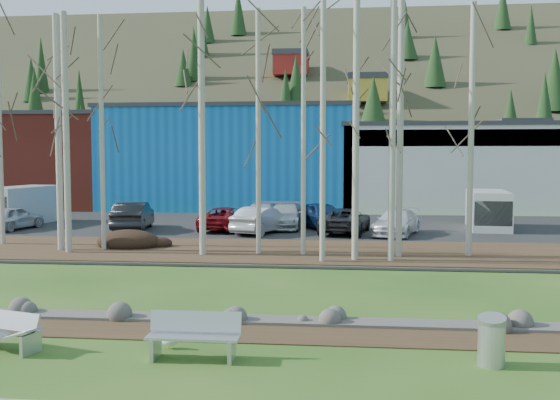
# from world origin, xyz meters

# --- Properties ---
(ground) EXTENTS (200.00, 200.00, 0.00)m
(ground) POSITION_xyz_m (0.00, 0.00, 0.00)
(ground) COLOR #224913
(ground) RESTS_ON ground
(dirt_strip) EXTENTS (80.00, 1.80, 0.03)m
(dirt_strip) POSITION_xyz_m (0.00, 2.10, 0.01)
(dirt_strip) COLOR #382616
(dirt_strip) RESTS_ON ground
(near_bank_rocks) EXTENTS (80.00, 0.80, 0.50)m
(near_bank_rocks) POSITION_xyz_m (0.00, 3.10, 0.00)
(near_bank_rocks) COLOR #47423D
(near_bank_rocks) RESTS_ON ground
(river) EXTENTS (80.00, 8.00, 0.90)m
(river) POSITION_xyz_m (0.00, 7.20, 0.00)
(river) COLOR black
(river) RESTS_ON ground
(far_bank_rocks) EXTENTS (80.00, 0.80, 0.46)m
(far_bank_rocks) POSITION_xyz_m (0.00, 11.30, 0.00)
(far_bank_rocks) COLOR #47423D
(far_bank_rocks) RESTS_ON ground
(far_bank) EXTENTS (80.00, 7.00, 0.15)m
(far_bank) POSITION_xyz_m (0.00, 14.50, 0.07)
(far_bank) COLOR #382616
(far_bank) RESTS_ON ground
(parking_lot) EXTENTS (80.00, 14.00, 0.14)m
(parking_lot) POSITION_xyz_m (0.00, 25.00, 0.07)
(parking_lot) COLOR black
(parking_lot) RESTS_ON ground
(building_brick) EXTENTS (16.32, 12.24, 7.80)m
(building_brick) POSITION_xyz_m (-24.00, 39.00, 3.91)
(building_brick) COLOR maroon
(building_brick) RESTS_ON ground
(building_blue) EXTENTS (20.40, 12.24, 8.30)m
(building_blue) POSITION_xyz_m (-6.00, 39.00, 4.16)
(building_blue) COLOR #0F5DB0
(building_blue) RESTS_ON ground
(building_white) EXTENTS (18.36, 12.24, 6.80)m
(building_white) POSITION_xyz_m (12.00, 38.98, 3.41)
(building_white) COLOR silver
(building_white) RESTS_ON ground
(hillside) EXTENTS (160.00, 72.00, 35.00)m
(hillside) POSITION_xyz_m (0.00, 84.00, 17.50)
(hillside) COLOR #32301E
(hillside) RESTS_ON ground
(bench_intact) EXTENTS (1.97, 0.61, 0.98)m
(bench_intact) POSITION_xyz_m (-0.08, 0.07, 0.49)
(bench_intact) COLOR #BABCC0
(bench_intact) RESTS_ON ground
(bench_damaged) EXTENTS (1.95, 1.08, 0.83)m
(bench_damaged) POSITION_xyz_m (-4.43, 0.27, 0.42)
(bench_damaged) COLOR #BABCC0
(bench_damaged) RESTS_ON ground
(litter_bin) EXTENTS (0.70, 0.70, 0.94)m
(litter_bin) POSITION_xyz_m (6.06, 0.26, 0.47)
(litter_bin) COLOR #BABCC0
(litter_bin) RESTS_ON ground
(seagull) EXTENTS (0.42, 0.20, 0.30)m
(seagull) POSITION_xyz_m (-0.77, 0.69, 0.17)
(seagull) COLOR gold
(seagull) RESTS_ON ground
(dirt_mound) EXTENTS (2.90, 2.05, 0.57)m
(dirt_mound) POSITION_xyz_m (-6.79, 14.90, 0.43)
(dirt_mound) COLOR black
(dirt_mound) RESTS_ON far_bank
(birch_0) EXTENTS (0.28, 0.28, 10.29)m
(birch_0) POSITION_xyz_m (-9.42, 13.67, 5.29)
(birch_0) COLOR beige
(birch_0) RESTS_ON far_bank
(birch_1) EXTENTS (0.21, 0.21, 10.89)m
(birch_1) POSITION_xyz_m (-13.00, 15.20, 5.59)
(birch_1) COLOR beige
(birch_1) RESTS_ON far_bank
(birch_2) EXTENTS (0.27, 0.27, 10.22)m
(birch_2) POSITION_xyz_m (-8.78, 13.07, 5.26)
(birch_2) COLOR beige
(birch_2) RESTS_ON far_bank
(birch_3) EXTENTS (0.20, 0.20, 10.26)m
(birch_3) POSITION_xyz_m (-7.54, 13.92, 5.28)
(birch_3) COLOR beige
(birch_3) RESTS_ON far_bank
(birch_4) EXTENTS (0.28, 0.28, 10.57)m
(birch_4) POSITION_xyz_m (-2.86, 13.01, 5.44)
(birch_4) COLOR beige
(birch_4) RESTS_ON far_bank
(birch_5) EXTENTS (0.21, 0.21, 10.27)m
(birch_5) POSITION_xyz_m (1.34, 13.54, 5.29)
(birch_5) COLOR beige
(birch_5) RESTS_ON far_bank
(birch_6) EXTENTS (0.22, 0.22, 10.37)m
(birch_6) POSITION_xyz_m (2.21, 11.84, 5.34)
(birch_6) COLOR beige
(birch_6) RESTS_ON far_bank
(birch_7) EXTENTS (0.26, 0.26, 11.20)m
(birch_7) POSITION_xyz_m (3.50, 12.33, 5.75)
(birch_7) COLOR beige
(birch_7) RESTS_ON far_bank
(birch_8) EXTENTS (0.26, 0.26, 10.60)m
(birch_8) POSITION_xyz_m (5.31, 13.34, 5.45)
(birch_8) COLOR beige
(birch_8) RESTS_ON far_bank
(birch_9) EXTENTS (0.24, 0.24, 10.39)m
(birch_9) POSITION_xyz_m (8.23, 13.83, 5.35)
(birch_9) COLOR beige
(birch_9) RESTS_ON far_bank
(birch_10) EXTENTS (0.26, 0.26, 11.20)m
(birch_10) POSITION_xyz_m (4.92, 12.33, 5.75)
(birch_10) COLOR beige
(birch_10) RESTS_ON far_bank
(birch_11) EXTENTS (0.21, 0.21, 10.27)m
(birch_11) POSITION_xyz_m (-0.56, 13.54, 5.29)
(birch_11) COLOR beige
(birch_11) RESTS_ON far_bank
(car_0) EXTENTS (2.26, 4.22, 1.36)m
(car_0) POSITION_xyz_m (-15.57, 20.67, 0.82)
(car_0) COLOR silver
(car_0) RESTS_ON parking_lot
(car_1) EXTENTS (2.42, 5.02, 1.59)m
(car_1) POSITION_xyz_m (-8.75, 21.27, 0.93)
(car_1) COLOR black
(car_1) RESTS_ON parking_lot
(car_2) EXTENTS (2.59, 4.86, 1.30)m
(car_2) POSITION_xyz_m (-3.57, 21.76, 0.79)
(car_2) COLOR maroon
(car_2) RESTS_ON parking_lot
(car_3) EXTENTS (2.33, 5.06, 1.43)m
(car_3) POSITION_xyz_m (-1.70, 23.00, 0.86)
(car_3) COLOR #ACB1B5
(car_3) RESTS_ON parking_lot
(car_4) EXTENTS (3.62, 4.80, 1.52)m
(car_4) POSITION_xyz_m (1.81, 22.91, 0.90)
(car_4) COLOR navy
(car_4) RESTS_ON parking_lot
(car_5) EXTENTS (2.93, 4.63, 1.44)m
(car_5) POSITION_xyz_m (-1.37, 20.50, 0.86)
(car_5) COLOR silver
(car_5) RESTS_ON parking_lot
(car_6) EXTENTS (3.04, 5.19, 1.36)m
(car_6) POSITION_xyz_m (3.11, 21.04, 0.82)
(car_6) COLOR #2A2B2D
(car_6) RESTS_ON parking_lot
(car_7) EXTENTS (3.12, 4.94, 1.33)m
(car_7) POSITION_xyz_m (5.81, 20.55, 0.81)
(car_7) COLOR silver
(car_7) RESTS_ON parking_lot
(car_8) EXTENTS (2.33, 5.06, 1.43)m
(car_8) POSITION_xyz_m (-0.29, 23.00, 0.86)
(car_8) COLOR #ACB1B5
(car_8) RESTS_ON parking_lot
(van_white) EXTENTS (2.56, 5.13, 2.16)m
(van_white) POSITION_xyz_m (11.23, 23.77, 1.22)
(van_white) COLOR silver
(van_white) RESTS_ON parking_lot
(van_grey) EXTENTS (2.91, 5.50, 2.29)m
(van_grey) POSITION_xyz_m (-16.64, 23.36, 1.29)
(van_grey) COLOR silver
(van_grey) RESTS_ON parking_lot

